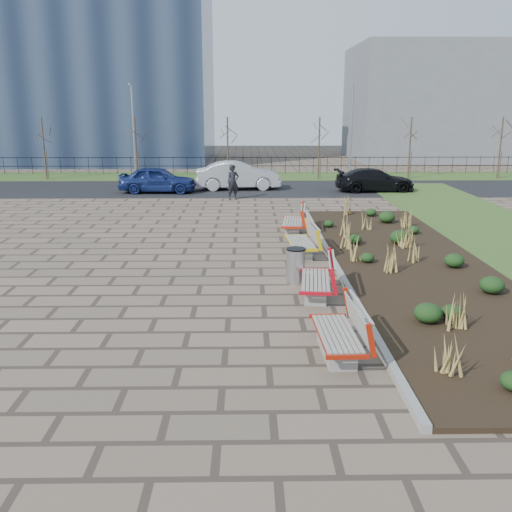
{
  "coord_description": "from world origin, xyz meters",
  "views": [
    {
      "loc": [
        1.28,
        -11.44,
        4.7
      ],
      "look_at": [
        1.5,
        3.0,
        0.9
      ],
      "focal_mm": 40.0,
      "sensor_mm": 36.0,
      "label": 1
    }
  ],
  "objects_px": {
    "car_silver": "(238,175)",
    "bench_d": "(293,220)",
    "lamp_west": "(134,133)",
    "litter_bin": "(296,266)",
    "lamp_east": "(351,133)",
    "car_black": "(375,180)",
    "bench_b": "(316,278)",
    "pedestrian": "(233,182)",
    "bench_a": "(337,331)",
    "car_blue": "(158,180)",
    "bench_c": "(301,240)"
  },
  "relations": [
    {
      "from": "car_black",
      "to": "lamp_east",
      "type": "height_order",
      "value": "lamp_east"
    },
    {
      "from": "litter_bin",
      "to": "lamp_east",
      "type": "bearing_deg",
      "value": 76.49
    },
    {
      "from": "bench_c",
      "to": "lamp_west",
      "type": "xyz_separation_m",
      "value": [
        -9.0,
        19.49,
        2.54
      ]
    },
    {
      "from": "bench_b",
      "to": "car_blue",
      "type": "distance_m",
      "value": 19.32
    },
    {
      "from": "bench_a",
      "to": "lamp_east",
      "type": "height_order",
      "value": "lamp_east"
    },
    {
      "from": "bench_b",
      "to": "bench_d",
      "type": "xyz_separation_m",
      "value": [
        0.0,
        7.56,
        0.0
      ]
    },
    {
      "from": "car_blue",
      "to": "car_silver",
      "type": "distance_m",
      "value": 4.63
    },
    {
      "from": "litter_bin",
      "to": "car_silver",
      "type": "height_order",
      "value": "car_silver"
    },
    {
      "from": "bench_a",
      "to": "lamp_east",
      "type": "bearing_deg",
      "value": 77.55
    },
    {
      "from": "car_silver",
      "to": "car_black",
      "type": "xyz_separation_m",
      "value": [
        7.75,
        -0.92,
        -0.16
      ]
    },
    {
      "from": "bench_b",
      "to": "bench_d",
      "type": "height_order",
      "value": "same"
    },
    {
      "from": "bench_a",
      "to": "car_blue",
      "type": "distance_m",
      "value": 22.65
    },
    {
      "from": "bench_d",
      "to": "car_black",
      "type": "bearing_deg",
      "value": 69.26
    },
    {
      "from": "bench_d",
      "to": "car_blue",
      "type": "bearing_deg",
      "value": 128.66
    },
    {
      "from": "bench_c",
      "to": "pedestrian",
      "type": "height_order",
      "value": "pedestrian"
    },
    {
      "from": "car_black",
      "to": "bench_b",
      "type": "bearing_deg",
      "value": 160.42
    },
    {
      "from": "bench_b",
      "to": "litter_bin",
      "type": "height_order",
      "value": "bench_b"
    },
    {
      "from": "bench_a",
      "to": "bench_c",
      "type": "distance_m",
      "value": 7.69
    },
    {
      "from": "bench_a",
      "to": "lamp_west",
      "type": "height_order",
      "value": "lamp_west"
    },
    {
      "from": "bench_d",
      "to": "car_silver",
      "type": "relative_size",
      "value": 0.43
    },
    {
      "from": "pedestrian",
      "to": "car_silver",
      "type": "distance_m",
      "value": 3.67
    },
    {
      "from": "bench_c",
      "to": "car_black",
      "type": "relative_size",
      "value": 0.47
    },
    {
      "from": "litter_bin",
      "to": "bench_b",
      "type": "bearing_deg",
      "value": -70.8
    },
    {
      "from": "bench_d",
      "to": "litter_bin",
      "type": "distance_m",
      "value": 6.41
    },
    {
      "from": "pedestrian",
      "to": "bench_b",
      "type": "bearing_deg",
      "value": -105.95
    },
    {
      "from": "lamp_east",
      "to": "litter_bin",
      "type": "bearing_deg",
      "value": -103.51
    },
    {
      "from": "lamp_west",
      "to": "lamp_east",
      "type": "height_order",
      "value": "same"
    },
    {
      "from": "bench_d",
      "to": "car_silver",
      "type": "xyz_separation_m",
      "value": [
        -2.26,
        11.76,
        0.32
      ]
    },
    {
      "from": "lamp_west",
      "to": "car_silver",
      "type": "bearing_deg",
      "value": -32.79
    },
    {
      "from": "litter_bin",
      "to": "pedestrian",
      "type": "height_order",
      "value": "pedestrian"
    },
    {
      "from": "bench_a",
      "to": "bench_c",
      "type": "relative_size",
      "value": 1.0
    },
    {
      "from": "bench_d",
      "to": "car_blue",
      "type": "relative_size",
      "value": 0.49
    },
    {
      "from": "litter_bin",
      "to": "car_silver",
      "type": "distance_m",
      "value": 18.25
    },
    {
      "from": "litter_bin",
      "to": "pedestrian",
      "type": "xyz_separation_m",
      "value": [
        -2.06,
        14.49,
        0.42
      ]
    },
    {
      "from": "bench_c",
      "to": "lamp_west",
      "type": "height_order",
      "value": "lamp_west"
    },
    {
      "from": "lamp_east",
      "to": "bench_b",
      "type": "bearing_deg",
      "value": -101.93
    },
    {
      "from": "bench_c",
      "to": "bench_d",
      "type": "bearing_deg",
      "value": 86.03
    },
    {
      "from": "bench_d",
      "to": "litter_bin",
      "type": "bearing_deg",
      "value": -87.49
    },
    {
      "from": "pedestrian",
      "to": "car_black",
      "type": "bearing_deg",
      "value": -5.88
    },
    {
      "from": "car_silver",
      "to": "bench_d",
      "type": "bearing_deg",
      "value": -173.46
    },
    {
      "from": "lamp_west",
      "to": "car_blue",
      "type": "bearing_deg",
      "value": -67.74
    },
    {
      "from": "bench_d",
      "to": "lamp_west",
      "type": "xyz_separation_m",
      "value": [
        -9.0,
        16.11,
        2.54
      ]
    },
    {
      "from": "bench_b",
      "to": "litter_bin",
      "type": "relative_size",
      "value": 2.19
    },
    {
      "from": "bench_c",
      "to": "car_black",
      "type": "xyz_separation_m",
      "value": [
        5.49,
        14.23,
        0.16
      ]
    },
    {
      "from": "car_black",
      "to": "lamp_west",
      "type": "height_order",
      "value": "lamp_west"
    },
    {
      "from": "bench_a",
      "to": "bench_b",
      "type": "distance_m",
      "value": 3.52
    },
    {
      "from": "car_black",
      "to": "lamp_west",
      "type": "distance_m",
      "value": 15.6
    },
    {
      "from": "bench_c",
      "to": "litter_bin",
      "type": "xyz_separation_m",
      "value": [
        -0.41,
        -3.01,
        -0.02
      ]
    },
    {
      "from": "car_black",
      "to": "bench_d",
      "type": "bearing_deg",
      "value": 150.17
    },
    {
      "from": "bench_b",
      "to": "pedestrian",
      "type": "height_order",
      "value": "pedestrian"
    }
  ]
}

